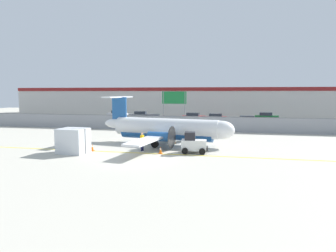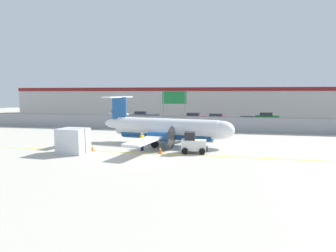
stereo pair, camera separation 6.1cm
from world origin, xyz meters
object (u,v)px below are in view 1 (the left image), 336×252
at_px(cargo_container, 73,141).
at_px(traffic_cone_near_right, 92,148).
at_px(parked_car_3, 194,117).
at_px(parked_car_4, 215,118).
at_px(traffic_cone_near_left, 160,150).
at_px(parked_car_0, 117,114).
at_px(commuter_airplane, 168,129).
at_px(parked_car_2, 153,119).
at_px(parked_car_5, 248,121).
at_px(traffic_cone_far_left, 174,140).
at_px(parked_car_1, 140,115).
at_px(baggage_tug, 193,144).
at_px(ground_crew_worker, 142,141).
at_px(parked_car_6, 266,117).
at_px(highway_sign, 174,101).

height_order(cargo_container, traffic_cone_near_right, cargo_container).
height_order(cargo_container, parked_car_3, cargo_container).
xyz_separation_m(traffic_cone_near_right, parked_car_3, (5.86, 28.76, 0.58)).
bearing_deg(parked_car_4, traffic_cone_near_left, 80.31).
bearing_deg(parked_car_0, cargo_container, 109.67).
bearing_deg(cargo_container, commuter_airplane, 43.88).
xyz_separation_m(parked_car_2, parked_car_5, (15.44, -0.06, 0.00)).
bearing_deg(commuter_airplane, parked_car_5, 73.86).
bearing_deg(traffic_cone_far_left, cargo_container, -138.53).
xyz_separation_m(traffic_cone_far_left, parked_car_1, (-11.57, 25.51, 0.58)).
distance_m(baggage_tug, parked_car_5, 23.39).
relative_size(baggage_tug, parked_car_0, 0.56).
relative_size(ground_crew_worker, traffic_cone_near_right, 2.66).
bearing_deg(parked_car_3, cargo_container, -100.77).
xyz_separation_m(commuter_airplane, parked_car_6, (12.78, 27.75, -0.71)).
relative_size(parked_car_3, parked_car_4, 1.00).
bearing_deg(parked_car_6, parked_car_1, -170.64).
bearing_deg(traffic_cone_far_left, parked_car_2, 111.16).
bearing_deg(cargo_container, traffic_cone_far_left, 45.99).
bearing_deg(traffic_cone_far_left, parked_car_0, 122.01).
bearing_deg(parked_car_2, cargo_container, -97.02).
xyz_separation_m(baggage_tug, parked_car_0, (-19.45, 31.65, 0.04)).
bearing_deg(ground_crew_worker, parked_car_0, -43.26).
xyz_separation_m(baggage_tug, parked_car_3, (-3.34, 27.80, 0.04)).
bearing_deg(parked_car_5, parked_car_0, 163.24).
bearing_deg(baggage_tug, traffic_cone_near_right, -178.25).
bearing_deg(highway_sign, parked_car_3, 81.45).
height_order(ground_crew_worker, parked_car_1, same).
distance_m(traffic_cone_near_left, parked_car_0, 36.52).
relative_size(parked_car_5, parked_car_6, 0.98).
relative_size(parked_car_0, parked_car_1, 1.00).
height_order(traffic_cone_near_right, parked_car_1, parked_car_1).
bearing_deg(parked_car_2, baggage_tug, -72.22).
xyz_separation_m(parked_car_1, parked_car_2, (4.61, -7.54, 0.00)).
distance_m(traffic_cone_near_right, parked_car_6, 37.68).
bearing_deg(parked_car_3, parked_car_0, 169.08).
distance_m(parked_car_3, parked_car_5, 10.54).
bearing_deg(parked_car_1, parked_car_0, -19.11).
bearing_deg(cargo_container, parked_car_5, 61.25).
bearing_deg(parked_car_3, ground_crew_worker, -90.36).
bearing_deg(traffic_cone_near_left, traffic_cone_far_left, 88.23).
relative_size(parked_car_1, highway_sign, 0.78).
xyz_separation_m(ground_crew_worker, traffic_cone_far_left, (2.11, 4.67, -0.64)).
height_order(baggage_tug, parked_car_5, baggage_tug).
xyz_separation_m(parked_car_6, highway_sign, (-14.65, -14.44, 3.24)).
bearing_deg(parked_car_3, traffic_cone_far_left, -85.71).
height_order(parked_car_1, parked_car_4, same).
height_order(commuter_airplane, traffic_cone_near_right, commuter_airplane).
height_order(commuter_airplane, parked_car_4, commuter_airplane).
relative_size(traffic_cone_far_left, parked_car_5, 0.15).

